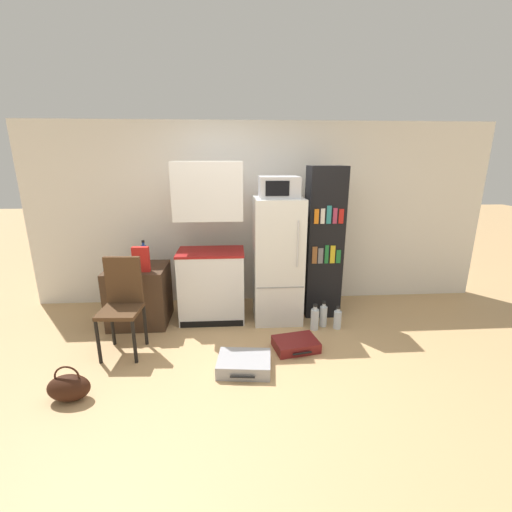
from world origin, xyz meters
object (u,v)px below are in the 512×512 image
Objects in this scene: bowl at (127,265)px; water_bottle_back at (323,316)px; bookshelf at (323,243)px; chair at (122,297)px; kitchen_hutch at (211,250)px; suitcase_small_flat at (296,344)px; handbag at (69,387)px; bottle_blue_soda at (144,254)px; bottle_green_tall at (142,259)px; bottle_milk_white at (117,267)px; water_bottle_middle at (338,319)px; cereal_box at (141,259)px; microwave at (279,187)px; side_table at (139,295)px; suitcase_large_flat at (244,364)px; refrigerator at (278,260)px; water_bottle_front at (315,319)px.

water_bottle_back is (2.42, -0.32, -0.62)m from bowl.
bookshelf reaches higher than chair.
suitcase_small_flat is at bearing -41.20° from kitchen_hutch.
bottle_blue_soda is at bearing 79.05° from handbag.
bottle_milk_white is at bearing -135.45° from bottle_green_tall.
water_bottle_middle is at bearing -14.21° from kitchen_hutch.
microwave is at bearing 6.55° from cereal_box.
kitchen_hutch is at bearing 3.33° from side_table.
suitcase_large_flat is (-1.07, -1.26, -0.90)m from bookshelf.
refrigerator is 0.85m from water_bottle_front.
bottle_green_tall reaches higher than bottle_milk_white.
suitcase_small_flat is at bearing -125.48° from water_bottle_front.
water_bottle_back is at bearing -98.09° from bookshelf.
kitchen_hutch reaches higher than bottle_milk_white.
kitchen_hutch is at bearing 177.41° from refrigerator.
handbag reaches higher than suitcase_large_flat.
handbag is (-1.99, -1.48, -1.57)m from microwave.
suitcase_large_flat is 1.55× the size of handbag.
bowl is at bearing 85.60° from handbag.
bowl is at bearing -157.06° from bottle_blue_soda.
microwave reaches higher than side_table.
refrigerator reaches higher than water_bottle_middle.
water_bottle_middle is at bearing -26.53° from refrigerator.
water_bottle_back is (-0.16, 0.07, 0.02)m from water_bottle_middle.
bowl is at bearing 155.59° from side_table.
cereal_box is (0.27, 0.05, 0.08)m from bottle_milk_white.
water_bottle_front is at bearing 43.40° from suitcase_small_flat.
bottle_milk_white is at bearing -171.94° from bookshelf.
bottle_green_tall is at bearing 3.33° from side_table.
chair is at bearing -159.20° from microwave.
kitchen_hutch reaches higher than water_bottle_front.
kitchen_hutch reaches higher than bookshelf.
cereal_box is (0.04, -0.18, 0.05)m from bottle_green_tall.
bottle_milk_white is 1.42m from handbag.
bottle_blue_soda is 1.06× the size of water_bottle_middle.
water_bottle_back is at bearing -7.65° from bowl.
bookshelf is at bearing 31.67° from handbag.
microwave reaches higher than chair.
kitchen_hutch reaches higher than bowl.
handbag is at bearing -102.12° from bottle_green_tall.
bowl is at bearing 165.25° from bottle_green_tall.
side_table is at bearing -176.67° from kitchen_hutch.
cereal_box is (-2.24, -0.30, -0.08)m from bookshelf.
bottle_green_tall reaches higher than suitcase_small_flat.
bottle_milk_white is 1.85m from suitcase_large_flat.
kitchen_hutch is 3.81× the size of suitcase_small_flat.
suitcase_large_flat is (1.21, -1.13, -0.77)m from bottle_green_tall.
handbag is at bearing -94.40° from bowl.
bottle_blue_soda reaches higher than bowl.
bottle_blue_soda is at bearing 57.96° from bottle_milk_white.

